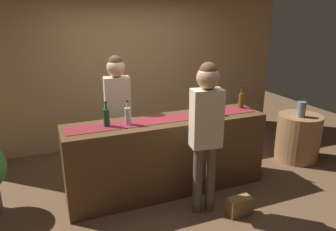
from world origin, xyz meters
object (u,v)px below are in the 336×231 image
(customer_sipping, at_px, (206,123))
(round_side_table, at_px, (298,137))
(wine_glass_near_customer, at_px, (209,109))
(wine_glass_mid_counter, at_px, (222,108))
(wine_bottle_green, at_px, (107,117))
(vase_on_side_table, at_px, (301,109))
(wine_bottle_clear, at_px, (128,116))
(wine_bottle_amber, at_px, (241,100))
(handbag, at_px, (239,206))
(bartender, at_px, (118,104))

(customer_sipping, relative_size, round_side_table, 2.40)
(customer_sipping, bearing_deg, wine_glass_near_customer, 66.32)
(wine_glass_mid_counter, bearing_deg, round_side_table, 7.99)
(wine_bottle_green, relative_size, vase_on_side_table, 1.26)
(wine_glass_mid_counter, bearing_deg, wine_bottle_clear, 175.08)
(wine_bottle_amber, distance_m, wine_glass_mid_counter, 0.49)
(round_side_table, bearing_deg, wine_glass_mid_counter, -172.01)
(wine_glass_near_customer, height_order, handbag, wine_glass_near_customer)
(wine_bottle_amber, xyz_separation_m, wine_bottle_green, (-1.91, -0.07, 0.00))
(wine_bottle_clear, xyz_separation_m, vase_on_side_table, (2.75, 0.06, -0.24))
(wine_bottle_green, xyz_separation_m, wine_glass_near_customer, (1.30, -0.11, -0.01))
(wine_bottle_green, xyz_separation_m, handbag, (1.33, -0.87, -0.99))
(wine_bottle_clear, distance_m, wine_bottle_green, 0.25)
(wine_bottle_green, relative_size, wine_glass_mid_counter, 2.10)
(wine_bottle_amber, distance_m, vase_on_side_table, 1.12)
(wine_glass_mid_counter, bearing_deg, customer_sipping, -135.17)
(wine_bottle_amber, xyz_separation_m, customer_sipping, (-0.93, -0.69, 0.01))
(wine_glass_mid_counter, height_order, customer_sipping, customer_sipping)
(wine_bottle_amber, height_order, wine_bottle_green, same)
(round_side_table, bearing_deg, wine_bottle_green, -178.41)
(wine_bottle_green, distance_m, bartender, 0.62)
(wine_glass_near_customer, height_order, customer_sipping, customer_sipping)
(wine_glass_mid_counter, height_order, vase_on_side_table, wine_glass_mid_counter)
(wine_glass_near_customer, distance_m, customer_sipping, 0.61)
(round_side_table, bearing_deg, wine_bottle_amber, -179.03)
(bartender, xyz_separation_m, handbag, (1.06, -1.43, -0.98))
(wine_bottle_green, xyz_separation_m, bartender, (0.26, 0.56, -0.01))
(wine_glass_mid_counter, bearing_deg, vase_on_side_table, 6.18)
(vase_on_side_table, bearing_deg, wine_bottle_amber, 177.94)
(wine_bottle_clear, xyz_separation_m, customer_sipping, (0.73, -0.59, 0.01))
(wine_bottle_green, relative_size, wine_glass_near_customer, 2.10)
(bartender, bearing_deg, wine_bottle_amber, 168.61)
(wine_bottle_green, height_order, wine_glass_mid_counter, wine_bottle_green)
(wine_bottle_clear, relative_size, wine_bottle_amber, 1.00)
(wine_glass_near_customer, xyz_separation_m, bartender, (-1.03, 0.67, -0.01))
(wine_bottle_clear, xyz_separation_m, bartender, (0.02, 0.59, -0.01))
(wine_bottle_amber, distance_m, bartender, 1.72)
(wine_bottle_amber, bearing_deg, wine_glass_mid_counter, -155.10)
(customer_sipping, height_order, handbag, customer_sipping)
(bartender, relative_size, vase_on_side_table, 7.28)
(wine_glass_near_customer, xyz_separation_m, wine_glass_mid_counter, (0.17, -0.03, 0.00))
(wine_glass_near_customer, relative_size, wine_glass_mid_counter, 1.00)
(wine_bottle_clear, bearing_deg, bartender, 88.35)
(wine_bottle_green, bearing_deg, wine_bottle_amber, 1.97)
(handbag, bearing_deg, wine_bottle_clear, 142.23)
(wine_bottle_green, height_order, wine_glass_near_customer, wine_bottle_green)
(wine_glass_near_customer, relative_size, vase_on_side_table, 0.60)
(wine_glass_near_customer, xyz_separation_m, round_side_table, (1.77, 0.19, -0.73))
(customer_sipping, bearing_deg, round_side_table, 26.60)
(round_side_table, relative_size, handbag, 2.64)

